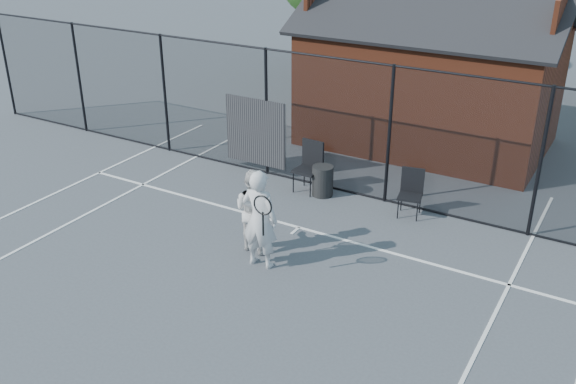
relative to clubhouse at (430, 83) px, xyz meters
The scene contains 9 objects.
ground 9.16m from the clubhouse, 93.18° to the right, with size 80.00×80.00×0.00m, color #494F54.
court_lines 10.46m from the clubhouse, 92.77° to the right, with size 11.02×18.00×0.01m.
fence 4.09m from the clubhouse, 101.37° to the right, with size 22.04×3.00×3.00m.
clubhouse is the anchor object (origin of this frame).
player_front 7.62m from the clubhouse, 93.09° to the right, with size 0.84×0.63×1.84m.
player_back 7.21m from the clubhouse, 96.73° to the right, with size 0.89×0.67×1.59m.
chair_left 4.68m from the clubhouse, 105.25° to the right, with size 0.54×0.56×1.12m, color black.
chair_right 4.69m from the clubhouse, 74.82° to the right, with size 0.47×0.49×0.97m, color black.
waste_bin 4.65m from the clubhouse, 100.49° to the right, with size 0.47×0.47×0.68m, color black.
Camera 1 is at (5.51, -6.86, 6.06)m, focal length 40.00 mm.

